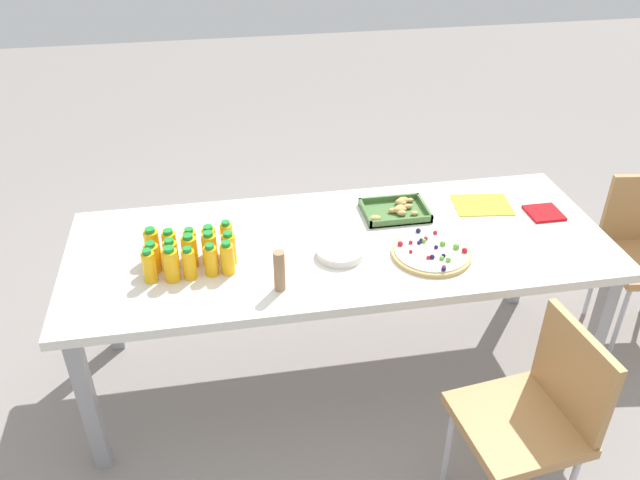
{
  "coord_description": "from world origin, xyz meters",
  "views": [
    {
      "loc": [
        -0.49,
        -2.23,
        2.23
      ],
      "look_at": [
        -0.09,
        -0.0,
        0.77
      ],
      "focal_mm": 35.87,
      "sensor_mm": 36.0,
      "label": 1
    }
  ],
  "objects_px": {
    "chair_near_right": "(536,410)",
    "juice_bottle_0": "(149,266)",
    "cardboard_tube": "(279,271)",
    "paper_folder": "(482,205)",
    "juice_bottle_7": "(190,251)",
    "napkin_stack": "(544,213)",
    "juice_bottle_14": "(227,238)",
    "plate_stack": "(340,252)",
    "juice_bottle_12": "(190,243)",
    "fruit_pizza": "(432,252)",
    "juice_bottle_5": "(152,258)",
    "juice_bottle_13": "(209,241)",
    "juice_bottle_2": "(189,264)",
    "juice_bottle_11": "(170,245)",
    "juice_bottle_9": "(229,249)",
    "juice_bottle_10": "(152,245)",
    "juice_bottle_8": "(210,249)",
    "snack_tray": "(396,210)",
    "juice_bottle_4": "(227,258)",
    "party_table": "(340,253)",
    "juice_bottle_1": "(171,265)",
    "juice_bottle_6": "(171,255)",
    "juice_bottle_3": "(211,260)"
  },
  "relations": [
    {
      "from": "juice_bottle_11",
      "to": "fruit_pizza",
      "type": "bearing_deg",
      "value": -9.05
    },
    {
      "from": "party_table",
      "to": "juice_bottle_12",
      "type": "distance_m",
      "value": 0.64
    },
    {
      "from": "juice_bottle_5",
      "to": "juice_bottle_10",
      "type": "bearing_deg",
      "value": 91.79
    },
    {
      "from": "juice_bottle_13",
      "to": "napkin_stack",
      "type": "xyz_separation_m",
      "value": [
        1.51,
        0.06,
        -0.06
      ]
    },
    {
      "from": "juice_bottle_1",
      "to": "juice_bottle_7",
      "type": "relative_size",
      "value": 1.03
    },
    {
      "from": "juice_bottle_10",
      "to": "plate_stack",
      "type": "bearing_deg",
      "value": -8.64
    },
    {
      "from": "juice_bottle_4",
      "to": "juice_bottle_10",
      "type": "height_order",
      "value": "same"
    },
    {
      "from": "juice_bottle_2",
      "to": "cardboard_tube",
      "type": "xyz_separation_m",
      "value": [
        0.34,
        -0.14,
        0.02
      ]
    },
    {
      "from": "juice_bottle_5",
      "to": "juice_bottle_13",
      "type": "relative_size",
      "value": 0.97
    },
    {
      "from": "juice_bottle_4",
      "to": "juice_bottle_6",
      "type": "xyz_separation_m",
      "value": [
        -0.22,
        0.07,
        -0.0
      ]
    },
    {
      "from": "juice_bottle_9",
      "to": "paper_folder",
      "type": "height_order",
      "value": "juice_bottle_9"
    },
    {
      "from": "juice_bottle_0",
      "to": "juice_bottle_12",
      "type": "bearing_deg",
      "value": 42.54
    },
    {
      "from": "juice_bottle_3",
      "to": "napkin_stack",
      "type": "bearing_deg",
      "value": 7.7
    },
    {
      "from": "juice_bottle_2",
      "to": "fruit_pizza",
      "type": "bearing_deg",
      "value": -1.0
    },
    {
      "from": "fruit_pizza",
      "to": "juice_bottle_9",
      "type": "bearing_deg",
      "value": 173.61
    },
    {
      "from": "juice_bottle_4",
      "to": "juice_bottle_6",
      "type": "distance_m",
      "value": 0.23
    },
    {
      "from": "juice_bottle_11",
      "to": "juice_bottle_0",
      "type": "bearing_deg",
      "value": -117.25
    },
    {
      "from": "juice_bottle_8",
      "to": "juice_bottle_10",
      "type": "distance_m",
      "value": 0.24
    },
    {
      "from": "juice_bottle_12",
      "to": "paper_folder",
      "type": "distance_m",
      "value": 1.35
    },
    {
      "from": "fruit_pizza",
      "to": "juice_bottle_0",
      "type": "bearing_deg",
      "value": 178.85
    },
    {
      "from": "snack_tray",
      "to": "paper_folder",
      "type": "bearing_deg",
      "value": -0.31
    },
    {
      "from": "juice_bottle_10",
      "to": "juice_bottle_14",
      "type": "relative_size",
      "value": 0.96
    },
    {
      "from": "fruit_pizza",
      "to": "cardboard_tube",
      "type": "xyz_separation_m",
      "value": [
        -0.64,
        -0.12,
        0.07
      ]
    },
    {
      "from": "paper_folder",
      "to": "party_table",
      "type": "bearing_deg",
      "value": -165.25
    },
    {
      "from": "napkin_stack",
      "to": "cardboard_tube",
      "type": "xyz_separation_m",
      "value": [
        -1.26,
        -0.35,
        0.08
      ]
    },
    {
      "from": "juice_bottle_10",
      "to": "plate_stack",
      "type": "distance_m",
      "value": 0.76
    },
    {
      "from": "juice_bottle_0",
      "to": "snack_tray",
      "type": "height_order",
      "value": "juice_bottle_0"
    },
    {
      "from": "juice_bottle_2",
      "to": "juice_bottle_10",
      "type": "relative_size",
      "value": 0.97
    },
    {
      "from": "chair_near_right",
      "to": "juice_bottle_0",
      "type": "height_order",
      "value": "juice_bottle_0"
    },
    {
      "from": "cardboard_tube",
      "to": "paper_folder",
      "type": "xyz_separation_m",
      "value": [
        1.01,
        0.47,
        -0.08
      ]
    },
    {
      "from": "juice_bottle_7",
      "to": "napkin_stack",
      "type": "xyz_separation_m",
      "value": [
        1.59,
        0.13,
        -0.06
      ]
    },
    {
      "from": "juice_bottle_2",
      "to": "snack_tray",
      "type": "relative_size",
      "value": 0.48
    },
    {
      "from": "snack_tray",
      "to": "juice_bottle_4",
      "type": "bearing_deg",
      "value": -156.89
    },
    {
      "from": "juice_bottle_1",
      "to": "juice_bottle_10",
      "type": "distance_m",
      "value": 0.18
    },
    {
      "from": "juice_bottle_8",
      "to": "juice_bottle_9",
      "type": "relative_size",
      "value": 1.04
    },
    {
      "from": "juice_bottle_12",
      "to": "napkin_stack",
      "type": "height_order",
      "value": "juice_bottle_12"
    },
    {
      "from": "juice_bottle_14",
      "to": "plate_stack",
      "type": "bearing_deg",
      "value": -13.05
    },
    {
      "from": "juice_bottle_9",
      "to": "napkin_stack",
      "type": "bearing_deg",
      "value": 5.46
    },
    {
      "from": "juice_bottle_12",
      "to": "juice_bottle_5",
      "type": "bearing_deg",
      "value": -152.82
    },
    {
      "from": "juice_bottle_14",
      "to": "plate_stack",
      "type": "height_order",
      "value": "juice_bottle_14"
    },
    {
      "from": "juice_bottle_8",
      "to": "juice_bottle_13",
      "type": "relative_size",
      "value": 1.11
    },
    {
      "from": "chair_near_right",
      "to": "juice_bottle_12",
      "type": "xyz_separation_m",
      "value": [
        -1.17,
        0.82,
        0.31
      ]
    },
    {
      "from": "juice_bottle_9",
      "to": "snack_tray",
      "type": "distance_m",
      "value": 0.82
    },
    {
      "from": "snack_tray",
      "to": "juice_bottle_2",
      "type": "bearing_deg",
      "value": -159.91
    },
    {
      "from": "juice_bottle_1",
      "to": "juice_bottle_13",
      "type": "bearing_deg",
      "value": 45.71
    },
    {
      "from": "paper_folder",
      "to": "juice_bottle_1",
      "type": "bearing_deg",
      "value": -166.48
    },
    {
      "from": "juice_bottle_2",
      "to": "juice_bottle_10",
      "type": "xyz_separation_m",
      "value": [
        -0.15,
        0.16,
        0.0
      ]
    },
    {
      "from": "juice_bottle_7",
      "to": "juice_bottle_10",
      "type": "bearing_deg",
      "value": 152.9
    },
    {
      "from": "juice_bottle_5",
      "to": "juice_bottle_14",
      "type": "xyz_separation_m",
      "value": [
        0.3,
        0.08,
        0.01
      ]
    },
    {
      "from": "juice_bottle_12",
      "to": "fruit_pizza",
      "type": "bearing_deg",
      "value": -9.72
    }
  ]
}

